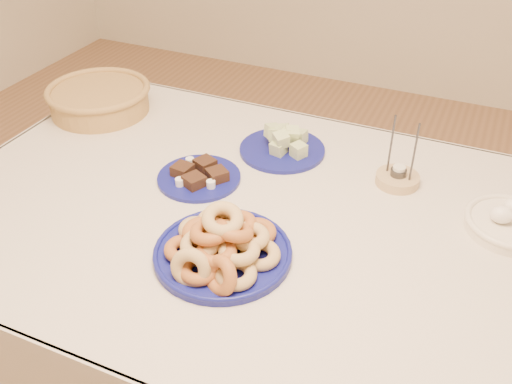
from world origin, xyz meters
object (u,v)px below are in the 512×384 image
wicker_basket (99,98)px  egg_bowl (511,223)px  dining_table (264,246)px  brownie_plate (199,176)px  candle_holder (398,178)px  melon_plate (283,145)px  donut_platter (222,246)px

wicker_basket → egg_bowl: wicker_basket is taller
dining_table → wicker_basket: bearing=157.5°
brownie_plate → candle_holder: 0.54m
melon_plate → brownie_plate: size_ratio=1.08×
dining_table → brownie_plate: (-0.22, 0.07, 0.12)m
candle_holder → egg_bowl: candle_holder is taller
wicker_basket → egg_bowl: bearing=-5.1°
donut_platter → egg_bowl: size_ratio=1.31×
melon_plate → candle_holder: (0.34, -0.03, -0.01)m
dining_table → brownie_plate: bearing=162.6°
brownie_plate → candle_holder: (0.50, 0.20, 0.01)m
egg_bowl → dining_table: bearing=-162.2°
wicker_basket → candle_holder: bearing=-1.5°
melon_plate → egg_bowl: size_ratio=1.27×
dining_table → egg_bowl: egg_bowl is taller
candle_holder → donut_platter: bearing=-122.5°
melon_plate → brownie_plate: 0.28m
dining_table → donut_platter: size_ratio=5.13×
wicker_basket → candle_holder: 0.99m
melon_plate → candle_holder: 0.34m
brownie_plate → wicker_basket: bearing=155.3°
brownie_plate → candle_holder: bearing=22.1°
melon_plate → brownie_plate: melon_plate is taller
dining_table → melon_plate: 0.34m
dining_table → donut_platter: 0.24m
wicker_basket → candle_holder: (0.99, -0.03, -0.03)m
dining_table → melon_plate: melon_plate is taller
donut_platter → wicker_basket: (-0.70, 0.49, 0.01)m
dining_table → melon_plate: size_ratio=5.29×
wicker_basket → egg_bowl: size_ratio=1.53×
egg_bowl → candle_holder: bearing=162.9°
melon_plate → wicker_basket: 0.65m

